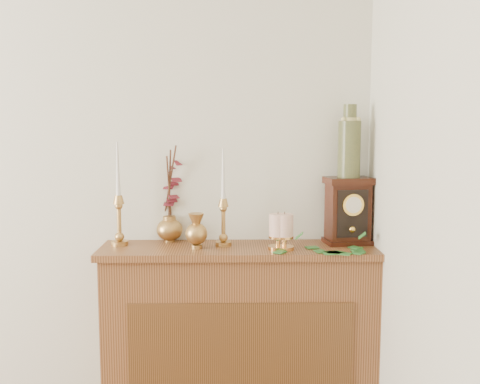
{
  "coord_description": "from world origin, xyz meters",
  "views": [
    {
      "loc": [
        1.36,
        -0.34,
        1.47
      ],
      "look_at": [
        1.4,
        2.05,
        1.18
      ],
      "focal_mm": 42.0,
      "sensor_mm": 36.0,
      "label": 1
    }
  ],
  "objects_px": {
    "candlestick_center": "(223,214)",
    "bud_vase": "(196,231)",
    "candlestick_left": "(119,212)",
    "ginger_jar": "(172,198)",
    "mantel_clock": "(348,211)",
    "ceramic_vase": "(349,145)"
  },
  "relations": [
    {
      "from": "candlestick_center",
      "to": "bud_vase",
      "type": "distance_m",
      "value": 0.15
    },
    {
      "from": "candlestick_left",
      "to": "ginger_jar",
      "type": "relative_size",
      "value": 1.03
    },
    {
      "from": "candlestick_left",
      "to": "bud_vase",
      "type": "height_order",
      "value": "candlestick_left"
    },
    {
      "from": "candlestick_left",
      "to": "mantel_clock",
      "type": "xyz_separation_m",
      "value": [
        1.03,
        0.02,
        -0.0
      ]
    },
    {
      "from": "candlestick_center",
      "to": "ginger_jar",
      "type": "relative_size",
      "value": 0.97
    },
    {
      "from": "mantel_clock",
      "to": "ceramic_vase",
      "type": "relative_size",
      "value": 0.93
    },
    {
      "from": "candlestick_center",
      "to": "bud_vase",
      "type": "height_order",
      "value": "candlestick_center"
    },
    {
      "from": "candlestick_center",
      "to": "mantel_clock",
      "type": "xyz_separation_m",
      "value": [
        0.56,
        0.04,
        0.01
      ]
    },
    {
      "from": "mantel_clock",
      "to": "ceramic_vase",
      "type": "bearing_deg",
      "value": 90.0
    },
    {
      "from": "bud_vase",
      "to": "ceramic_vase",
      "type": "bearing_deg",
      "value": 8.12
    },
    {
      "from": "bud_vase",
      "to": "ceramic_vase",
      "type": "height_order",
      "value": "ceramic_vase"
    },
    {
      "from": "ginger_jar",
      "to": "mantel_clock",
      "type": "relative_size",
      "value": 1.47
    },
    {
      "from": "candlestick_left",
      "to": "candlestick_center",
      "type": "distance_m",
      "value": 0.47
    },
    {
      "from": "candlestick_left",
      "to": "bud_vase",
      "type": "relative_size",
      "value": 2.97
    },
    {
      "from": "candlestick_left",
      "to": "ceramic_vase",
      "type": "xyz_separation_m",
      "value": [
        1.03,
        0.02,
        0.3
      ]
    },
    {
      "from": "candlestick_center",
      "to": "ginger_jar",
      "type": "height_order",
      "value": "ginger_jar"
    },
    {
      "from": "bud_vase",
      "to": "mantel_clock",
      "type": "distance_m",
      "value": 0.69
    },
    {
      "from": "candlestick_left",
      "to": "mantel_clock",
      "type": "distance_m",
      "value": 1.03
    },
    {
      "from": "candlestick_center",
      "to": "candlestick_left",
      "type": "bearing_deg",
      "value": 177.88
    },
    {
      "from": "ginger_jar",
      "to": "ceramic_vase",
      "type": "bearing_deg",
      "value": -5.89
    },
    {
      "from": "candlestick_center",
      "to": "ginger_jar",
      "type": "distance_m",
      "value": 0.28
    },
    {
      "from": "ceramic_vase",
      "to": "mantel_clock",
      "type": "bearing_deg",
      "value": -81.69
    }
  ]
}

